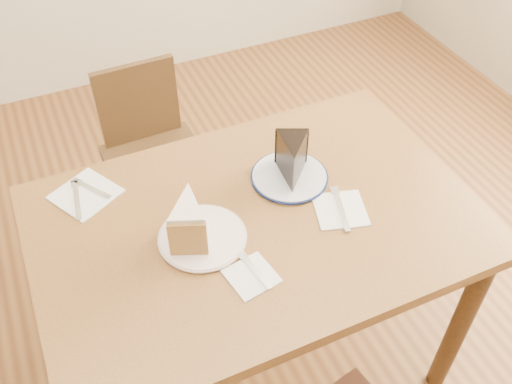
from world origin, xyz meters
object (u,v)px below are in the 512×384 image
object	(u,v)px
plate_navy	(289,177)
chocolate_cake	(292,162)
chair_far	(153,153)
plate_cream	(202,237)
table	(257,241)
carrot_cake	(189,219)

from	to	relation	value
plate_navy	chocolate_cake	world-z (taller)	chocolate_cake
chair_far	plate_cream	distance (m)	0.85
table	plate_navy	size ratio (longest dim) A/B	5.56
plate_cream	table	bearing A→B (deg)	4.08
chair_far	carrot_cake	distance (m)	0.85
chair_far	chocolate_cake	world-z (taller)	chocolate_cake
plate_cream	chocolate_cake	size ratio (longest dim) A/B	1.71
table	carrot_cake	distance (m)	0.25
chair_far	plate_navy	xyz separation A→B (m)	(0.26, -0.66, 0.34)
plate_cream	chocolate_cake	bearing A→B (deg)	18.57
table	plate_cream	distance (m)	0.19
plate_navy	carrot_cake	xyz separation A→B (m)	(-0.34, -0.09, 0.06)
plate_navy	chocolate_cake	xyz separation A→B (m)	(0.00, -0.01, 0.06)
chair_far	carrot_cake	world-z (taller)	carrot_cake
plate_cream	chocolate_cake	xyz separation A→B (m)	(0.31, 0.11, 0.06)
plate_cream	carrot_cake	distance (m)	0.07
table	chair_far	bearing A→B (deg)	97.74
chocolate_cake	carrot_cake	bearing A→B (deg)	38.24
table	plate_navy	bearing A→B (deg)	34.21
table	plate_cream	world-z (taller)	plate_cream
plate_cream	carrot_cake	xyz separation A→B (m)	(-0.02, 0.02, 0.06)
table	plate_cream	size ratio (longest dim) A/B	5.37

